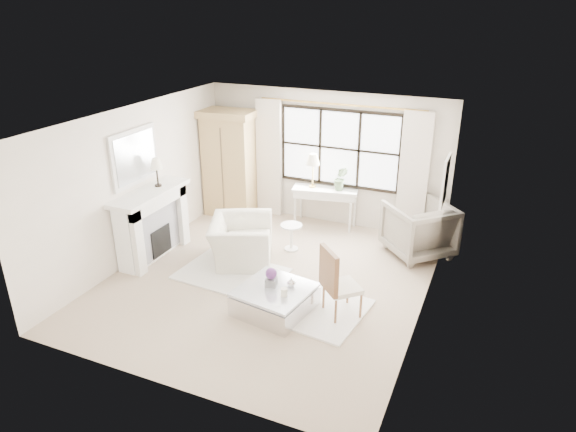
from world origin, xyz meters
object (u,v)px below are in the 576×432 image
console_table (325,207)px  club_armchair (241,241)px  armoire (229,163)px  coffee_table (275,300)px

console_table → club_armchair: 2.23m
armoire → club_armchair: (1.25, -1.86, -0.75)m
armoire → coffee_table: bearing=-55.1°
club_armchair → armoire: bearing=11.3°
console_table → club_armchair: console_table is taller
armoire → console_table: 2.21m
armoire → club_armchair: size_ratio=1.89×
console_table → coffee_table: (0.39, -3.27, -0.22)m
armoire → coffee_table: armoire is taller
console_table → armoire: bearing=174.4°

